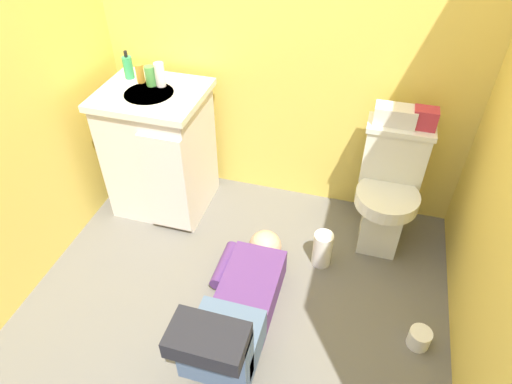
{
  "coord_description": "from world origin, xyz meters",
  "views": [
    {
      "loc": [
        0.51,
        -1.38,
        2.03
      ],
      "look_at": [
        -0.0,
        0.42,
        0.45
      ],
      "focal_mm": 31.71,
      "sensor_mm": 36.0,
      "label": 1
    }
  ],
  "objects_px": {
    "paper_towel_roll": "(322,249)",
    "bottle_green": "(150,76)",
    "toilet": "(388,190)",
    "toiletry_bag": "(425,118)",
    "vanity_cabinet": "(160,150)",
    "person_plumber": "(237,309)",
    "tissue_box": "(395,115)",
    "soap_dispenser": "(128,67)",
    "faucet": "(160,72)",
    "bottle_white": "(160,75)",
    "bottle_amber": "(140,73)",
    "toilet_paper_roll": "(419,338)"
  },
  "relations": [
    {
      "from": "faucet",
      "to": "bottle_white",
      "type": "bearing_deg",
      "value": -63.18
    },
    {
      "from": "toilet",
      "to": "vanity_cabinet",
      "type": "distance_m",
      "value": 1.39
    },
    {
      "from": "vanity_cabinet",
      "to": "paper_towel_roll",
      "type": "distance_m",
      "value": 1.16
    },
    {
      "from": "tissue_box",
      "to": "person_plumber",
      "type": "bearing_deg",
      "value": -120.94
    },
    {
      "from": "faucet",
      "to": "tissue_box",
      "type": "height_order",
      "value": "faucet"
    },
    {
      "from": "tissue_box",
      "to": "vanity_cabinet",
      "type": "bearing_deg",
      "value": -173.36
    },
    {
      "from": "bottle_amber",
      "to": "bottle_green",
      "type": "bearing_deg",
      "value": -14.08
    },
    {
      "from": "toilet",
      "to": "tissue_box",
      "type": "height_order",
      "value": "tissue_box"
    },
    {
      "from": "paper_towel_roll",
      "to": "bottle_green",
      "type": "bearing_deg",
      "value": 163.46
    },
    {
      "from": "bottle_white",
      "to": "vanity_cabinet",
      "type": "bearing_deg",
      "value": -107.0
    },
    {
      "from": "toilet",
      "to": "paper_towel_roll",
      "type": "bearing_deg",
      "value": -133.2
    },
    {
      "from": "toilet",
      "to": "bottle_white",
      "type": "height_order",
      "value": "bottle_white"
    },
    {
      "from": "bottle_white",
      "to": "paper_towel_roll",
      "type": "height_order",
      "value": "bottle_white"
    },
    {
      "from": "bottle_amber",
      "to": "bottle_green",
      "type": "xyz_separation_m",
      "value": [
        0.07,
        -0.02,
        0.0
      ]
    },
    {
      "from": "tissue_box",
      "to": "soap_dispenser",
      "type": "relative_size",
      "value": 1.33
    },
    {
      "from": "toiletry_bag",
      "to": "toilet_paper_roll",
      "type": "bearing_deg",
      "value": -79.56
    },
    {
      "from": "faucet",
      "to": "bottle_white",
      "type": "height_order",
      "value": "bottle_white"
    },
    {
      "from": "faucet",
      "to": "toilet_paper_roll",
      "type": "xyz_separation_m",
      "value": [
        1.64,
        -0.8,
        -0.82
      ]
    },
    {
      "from": "toilet",
      "to": "person_plumber",
      "type": "xyz_separation_m",
      "value": [
        -0.63,
        -0.88,
        -0.19
      ]
    },
    {
      "from": "person_plumber",
      "to": "soap_dispenser",
      "type": "distance_m",
      "value": 1.52
    },
    {
      "from": "vanity_cabinet",
      "to": "paper_towel_roll",
      "type": "bearing_deg",
      "value": -13.16
    },
    {
      "from": "person_plumber",
      "to": "vanity_cabinet",
      "type": "bearing_deg",
      "value": 132.74
    },
    {
      "from": "tissue_box",
      "to": "bottle_amber",
      "type": "distance_m",
      "value": 1.45
    },
    {
      "from": "bottle_amber",
      "to": "paper_towel_roll",
      "type": "bearing_deg",
      "value": -16.39
    },
    {
      "from": "bottle_amber",
      "to": "toilet_paper_roll",
      "type": "relative_size",
      "value": 0.98
    },
    {
      "from": "tissue_box",
      "to": "paper_towel_roll",
      "type": "bearing_deg",
      "value": -121.88
    },
    {
      "from": "bottle_amber",
      "to": "toilet_paper_roll",
      "type": "xyz_separation_m",
      "value": [
        1.74,
        -0.75,
        -0.82
      ]
    },
    {
      "from": "faucet",
      "to": "tissue_box",
      "type": "relative_size",
      "value": 0.45
    },
    {
      "from": "paper_towel_roll",
      "to": "toilet_paper_roll",
      "type": "height_order",
      "value": "paper_towel_roll"
    },
    {
      "from": "toilet",
      "to": "faucet",
      "type": "relative_size",
      "value": 7.5
    },
    {
      "from": "paper_towel_roll",
      "to": "toilet",
      "type": "bearing_deg",
      "value": 46.8
    },
    {
      "from": "toilet",
      "to": "tissue_box",
      "type": "bearing_deg",
      "value": 116.43
    },
    {
      "from": "person_plumber",
      "to": "bottle_amber",
      "type": "distance_m",
      "value": 1.44
    },
    {
      "from": "soap_dispenser",
      "to": "toilet_paper_roll",
      "type": "distance_m",
      "value": 2.16
    },
    {
      "from": "toilet",
      "to": "bottle_green",
      "type": "bearing_deg",
      "value": 179.52
    },
    {
      "from": "person_plumber",
      "to": "toiletry_bag",
      "type": "bearing_deg",
      "value": 53.01
    },
    {
      "from": "soap_dispenser",
      "to": "bottle_green",
      "type": "height_order",
      "value": "soap_dispenser"
    },
    {
      "from": "soap_dispenser",
      "to": "toilet_paper_roll",
      "type": "height_order",
      "value": "soap_dispenser"
    },
    {
      "from": "toiletry_bag",
      "to": "toilet_paper_roll",
      "type": "xyz_separation_m",
      "value": [
        0.15,
        -0.81,
        -0.76
      ]
    },
    {
      "from": "tissue_box",
      "to": "paper_towel_roll",
      "type": "distance_m",
      "value": 0.84
    },
    {
      "from": "toilet_paper_roll",
      "to": "soap_dispenser",
      "type": "bearing_deg",
      "value": 157.05
    },
    {
      "from": "tissue_box",
      "to": "toilet_paper_roll",
      "type": "height_order",
      "value": "tissue_box"
    },
    {
      "from": "bottle_green",
      "to": "toiletry_bag",
      "type": "bearing_deg",
      "value": 2.96
    },
    {
      "from": "toilet",
      "to": "bottle_green",
      "type": "relative_size",
      "value": 6.55
    },
    {
      "from": "paper_towel_roll",
      "to": "soap_dispenser",
      "type": "bearing_deg",
      "value": 163.46
    },
    {
      "from": "vanity_cabinet",
      "to": "soap_dispenser",
      "type": "bearing_deg",
      "value": 146.9
    },
    {
      "from": "bottle_green",
      "to": "person_plumber",
      "type": "bearing_deg",
      "value": -48.75
    },
    {
      "from": "toilet",
      "to": "soap_dispenser",
      "type": "xyz_separation_m",
      "value": [
        -1.58,
        0.06,
        0.52
      ]
    },
    {
      "from": "person_plumber",
      "to": "tissue_box",
      "type": "bearing_deg",
      "value": 59.06
    },
    {
      "from": "toilet",
      "to": "person_plumber",
      "type": "distance_m",
      "value": 1.1
    }
  ]
}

